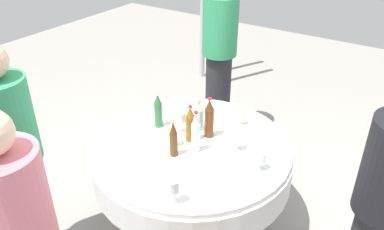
# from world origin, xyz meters

# --- Properties ---
(ground_plane) EXTENTS (10.00, 10.00, 0.00)m
(ground_plane) POSITION_xyz_m (0.00, 0.00, 0.00)
(ground_plane) COLOR gray
(dining_table) EXTENTS (1.44, 1.44, 0.74)m
(dining_table) POSITION_xyz_m (0.00, 0.00, 0.59)
(dining_table) COLOR white
(dining_table) RESTS_ON ground_plane
(bottle_brown_front) EXTENTS (0.07, 0.07, 0.32)m
(bottle_brown_front) POSITION_xyz_m (-0.04, -0.16, 0.89)
(bottle_brown_front) COLOR #593314
(bottle_brown_front) RESTS_ON dining_table
(bottle_brown_outer) EXTENTS (0.06, 0.06, 0.28)m
(bottle_brown_outer) POSITION_xyz_m (0.03, 0.18, 0.87)
(bottle_brown_outer) COLOR #593314
(bottle_brown_outer) RESTS_ON dining_table
(bottle_clear_left) EXTENTS (0.06, 0.06, 0.31)m
(bottle_clear_left) POSITION_xyz_m (-0.06, 0.05, 0.89)
(bottle_clear_left) COLOR silver
(bottle_clear_left) RESTS_ON dining_table
(bottle_green_south) EXTENTS (0.06, 0.06, 0.28)m
(bottle_green_south) POSITION_xyz_m (0.35, -0.06, 0.87)
(bottle_green_south) COLOR #2D6B38
(bottle_green_south) RESTS_ON dining_table
(bottle_clear_west) EXTENTS (0.07, 0.07, 0.24)m
(bottle_clear_west) POSITION_xyz_m (0.07, -0.20, 0.85)
(bottle_clear_west) COLOR silver
(bottle_clear_west) RESTS_ON dining_table
(bottle_amber_far) EXTENTS (0.07, 0.07, 0.29)m
(bottle_amber_far) POSITION_xyz_m (0.04, -0.03, 0.87)
(bottle_amber_far) COLOR #8C5619
(bottle_amber_far) RESTS_ON dining_table
(wine_glass_south) EXTENTS (0.06, 0.06, 0.14)m
(wine_glass_south) POSITION_xyz_m (-0.30, -0.12, 0.84)
(wine_glass_south) COLOR white
(wine_glass_south) RESTS_ON dining_table
(wine_glass_west) EXTENTS (0.06, 0.06, 0.16)m
(wine_glass_west) POSITION_xyz_m (0.16, -0.09, 0.86)
(wine_glass_west) COLOR white
(wine_glass_west) RESTS_ON dining_table
(wine_glass_far) EXTENTS (0.07, 0.07, 0.16)m
(wine_glass_far) POSITION_xyz_m (-0.25, 0.55, 0.86)
(wine_glass_far) COLOR white
(wine_glass_far) RESTS_ON dining_table
(wine_glass_north) EXTENTS (0.06, 0.06, 0.13)m
(wine_glass_north) POSITION_xyz_m (-0.53, -0.01, 0.83)
(wine_glass_north) COLOR white
(wine_glass_north) RESTS_ON dining_table
(wine_glass_near) EXTENTS (0.06, 0.06, 0.16)m
(wine_glass_near) POSITION_xyz_m (0.10, 0.09, 0.85)
(wine_glass_near) COLOR white
(wine_glass_near) RESTS_ON dining_table
(plate_near) EXTENTS (0.21, 0.21, 0.04)m
(plate_near) POSITION_xyz_m (-0.17, -0.46, 0.75)
(plate_near) COLOR white
(plate_near) RESTS_ON dining_table
(plate_right) EXTENTS (0.24, 0.24, 0.02)m
(plate_right) POSITION_xyz_m (0.16, -0.40, 0.75)
(plate_right) COLOR white
(plate_right) RESTS_ON dining_table
(knife_outer) EXTENTS (0.18, 0.06, 0.00)m
(knife_outer) POSITION_xyz_m (0.06, 0.57, 0.74)
(knife_outer) COLOR silver
(knife_outer) RESTS_ON dining_table
(folded_napkin) EXTENTS (0.14, 0.14, 0.02)m
(folded_napkin) POSITION_xyz_m (0.53, 0.17, 0.75)
(folded_napkin) COLOR white
(folded_napkin) RESTS_ON dining_table
(person_front) EXTENTS (0.34, 0.34, 1.70)m
(person_front) POSITION_xyz_m (0.51, -1.25, 0.90)
(person_front) COLOR #26262B
(person_front) RESTS_ON ground_plane
(person_outer) EXTENTS (0.34, 0.34, 1.61)m
(person_outer) POSITION_xyz_m (-1.28, 0.12, 0.84)
(person_outer) COLOR #26262B
(person_outer) RESTS_ON ground_plane
(person_south) EXTENTS (0.34, 0.34, 1.61)m
(person_south) POSITION_xyz_m (0.75, 0.88, 0.84)
(person_south) COLOR #26262B
(person_south) RESTS_ON ground_plane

